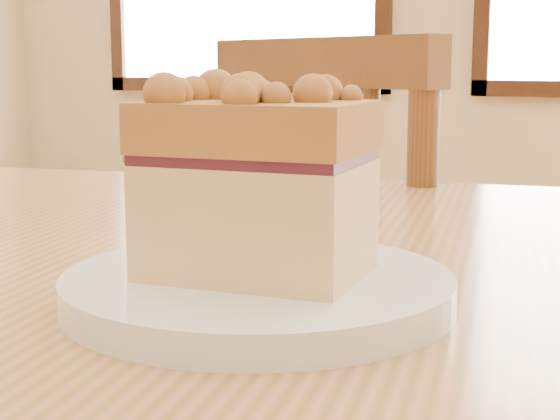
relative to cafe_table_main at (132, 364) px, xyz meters
name	(u,v)px	position (x,y,z in m)	size (l,w,h in m)	color
cafe_table_main	(132,364)	(0.00, 0.00, 0.00)	(1.22, 0.92, 0.75)	#C67D4D
cafe_chair_main	(393,358)	(0.05, 0.57, -0.17)	(0.56, 0.56, 0.93)	brown
plate	(258,290)	(0.18, -0.14, 0.12)	(0.22, 0.22, 0.02)	white
cake_slice	(259,178)	(0.19, -0.14, 0.18)	(0.13, 0.10, 0.11)	#E6C082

